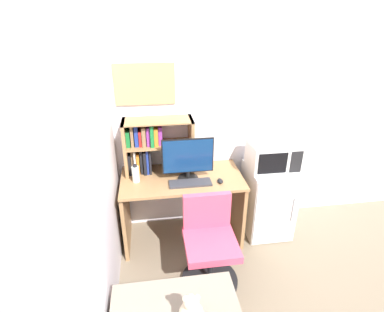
# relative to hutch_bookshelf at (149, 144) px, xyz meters

# --- Properties ---
(wall_back) EXTENTS (6.40, 0.04, 2.60)m
(wall_back) POSITION_rel_hutch_bookshelf_xyz_m (1.64, 0.15, 0.22)
(wall_back) COLOR silver
(wall_back) RESTS_ON ground_plane
(wall_left) EXTENTS (0.04, 4.40, 2.60)m
(wall_left) POSITION_rel_hutch_bookshelf_xyz_m (-0.38, -1.47, 0.22)
(wall_left) COLOR silver
(wall_left) RESTS_ON ground_plane
(desk) EXTENTS (1.25, 0.65, 0.78)m
(desk) POSITION_rel_hutch_bookshelf_xyz_m (0.31, -0.20, -0.54)
(desk) COLOR #997047
(desk) RESTS_ON ground_plane
(hutch_bookshelf) EXTENTS (0.71, 0.29, 0.57)m
(hutch_bookshelf) POSITION_rel_hutch_bookshelf_xyz_m (0.00, 0.00, 0.00)
(hutch_bookshelf) COLOR #997047
(hutch_bookshelf) RESTS_ON desk
(monitor) EXTENTS (0.51, 0.21, 0.44)m
(monitor) POSITION_rel_hutch_bookshelf_xyz_m (0.37, -0.24, -0.07)
(monitor) COLOR black
(monitor) RESTS_ON desk
(keyboard) EXTENTS (0.42, 0.15, 0.02)m
(keyboard) POSITION_rel_hutch_bookshelf_xyz_m (0.38, -0.35, -0.29)
(keyboard) COLOR #333338
(keyboard) RESTS_ON desk
(computer_mouse) EXTENTS (0.05, 0.09, 0.03)m
(computer_mouse) POSITION_rel_hutch_bookshelf_xyz_m (0.68, -0.36, -0.29)
(computer_mouse) COLOR black
(computer_mouse) RESTS_ON desk
(water_bottle) EXTENTS (0.07, 0.07, 0.19)m
(water_bottle) POSITION_rel_hutch_bookshelf_xyz_m (-0.15, -0.22, -0.22)
(water_bottle) COLOR silver
(water_bottle) RESTS_ON desk
(mini_fridge) EXTENTS (0.49, 0.56, 0.81)m
(mini_fridge) POSITION_rel_hutch_bookshelf_xyz_m (1.28, -0.19, -0.68)
(mini_fridge) COLOR white
(mini_fridge) RESTS_ON ground_plane
(microwave) EXTENTS (0.50, 0.36, 0.29)m
(microwave) POSITION_rel_hutch_bookshelf_xyz_m (1.28, -0.19, -0.13)
(microwave) COLOR silver
(microwave) RESTS_ON mini_fridge
(desk_fan) EXTENTS (0.15, 0.11, 0.25)m
(desk_fan) POSITION_rel_hutch_bookshelf_xyz_m (1.31, -0.19, 0.15)
(desk_fan) COLOR silver
(desk_fan) RESTS_ON microwave
(desk_chair) EXTENTS (0.53, 0.53, 0.84)m
(desk_chair) POSITION_rel_hutch_bookshelf_xyz_m (0.49, -0.81, -0.71)
(desk_chair) COLOR black
(desk_chair) RESTS_ON ground_plane
(teddy_bear) EXTENTS (0.16, 0.16, 0.25)m
(teddy_bear) POSITION_rel_hutch_bookshelf_xyz_m (0.21, -1.57, -0.51)
(teddy_bear) COLOR beige
(teddy_bear) RESTS_ON bed
(wall_corkboard) EXTENTS (0.59, 0.02, 0.40)m
(wall_corkboard) POSITION_rel_hutch_bookshelf_xyz_m (-0.00, 0.12, 0.59)
(wall_corkboard) COLOR tan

